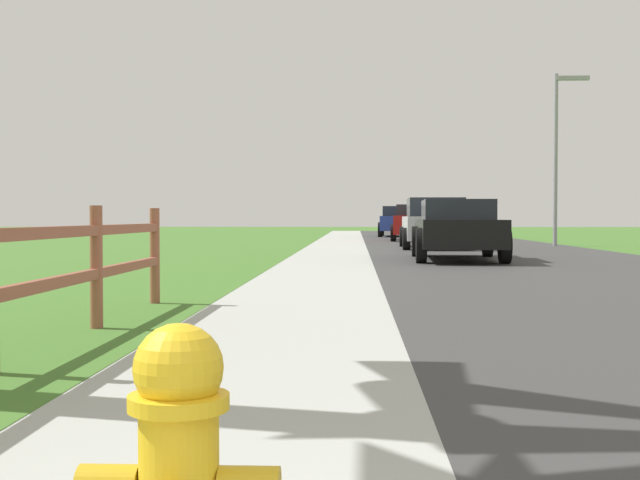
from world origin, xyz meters
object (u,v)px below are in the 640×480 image
parked_suv_black (457,228)px  parked_car_red (417,222)px  parked_car_silver (435,223)px  parked_car_blue (399,221)px  street_lamp (559,143)px

parked_suv_black → parked_car_red: (0.24, 15.98, 0.05)m
parked_suv_black → parked_car_silver: (0.19, 7.22, 0.08)m
parked_car_red → parked_car_blue: bearing=92.6°
parked_car_silver → street_lamp: size_ratio=0.83×
parked_car_red → parked_car_blue: (-0.35, 7.68, 0.03)m
parked_suv_black → street_lamp: bearing=63.8°
parked_suv_black → street_lamp: size_ratio=0.86×
parked_car_silver → parked_car_blue: size_ratio=0.98×
parked_suv_black → street_lamp: street_lamp is taller
parked_car_blue → parked_car_silver: bearing=-89.0°
parked_suv_black → parked_car_blue: (-0.11, 23.66, 0.08)m
parked_car_red → street_lamp: 8.43m
parked_car_silver → parked_car_blue: (-0.30, 16.44, 0.00)m
street_lamp → parked_car_blue: bearing=108.0°
parked_suv_black → parked_car_red: 15.98m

